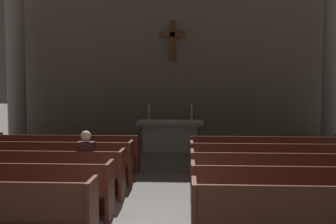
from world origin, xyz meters
The scene contains 16 objects.
pew_left_row_2 centered at (-2.47, 1.11, 0.48)m, with size 3.66×0.50×0.95m.
pew_left_row_3 centered at (-2.47, 2.26, 0.48)m, with size 3.66×0.50×0.95m.
pew_left_row_4 centered at (-2.47, 3.41, 0.48)m, with size 3.66×0.50×0.95m.
pew_left_row_5 centered at (-2.47, 4.55, 0.48)m, with size 3.66×0.50×0.95m.
pew_right_row_1 centered at (2.47, -0.04, 0.48)m, with size 3.66×0.50×0.95m.
pew_right_row_2 centered at (2.47, 1.11, 0.48)m, with size 3.66×0.50×0.95m.
pew_right_row_3 centered at (2.47, 2.26, 0.48)m, with size 3.66×0.50×0.95m.
pew_right_row_4 centered at (2.47, 3.41, 0.48)m, with size 3.66×0.50×0.95m.
pew_right_row_5 centered at (2.47, 4.55, 0.48)m, with size 3.66×0.50×0.95m.
column_left_third centered at (-5.32, 8.07, 3.19)m, with size 0.92×0.92×6.55m.
column_right_third centered at (5.32, 8.07, 3.19)m, with size 0.92×0.92×6.55m.
altar centered at (0.00, 7.75, 0.53)m, with size 2.20×0.90×1.01m.
candlestick_left centered at (-0.70, 7.75, 1.19)m, with size 0.16×0.16×0.58m.
candlestick_right centered at (0.70, 7.75, 1.19)m, with size 0.16×0.16×0.58m.
apse_with_cross centered at (0.00, 9.69, 3.49)m, with size 11.63×0.43×6.97m.
lone_worshipper centered at (-1.34, 2.30, 0.69)m, with size 0.32×0.43×1.32m.
Camera 1 is at (0.59, -4.95, 2.18)m, focal length 41.29 mm.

